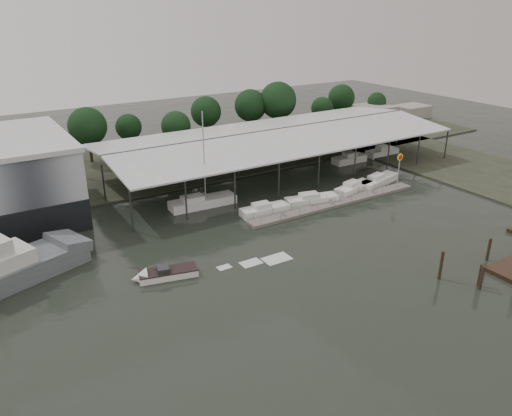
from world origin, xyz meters
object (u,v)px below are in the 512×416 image
shell_fuel_sign (399,164)px  speedboat_underway (163,274)px  white_sailboat (202,202)px  grey_trawler (1,271)px

shell_fuel_sign → speedboat_underway: shell_fuel_sign is taller
shell_fuel_sign → white_sailboat: bearing=161.6°
grey_trawler → white_sailboat: white_sailboat is taller
shell_fuel_sign → white_sailboat: size_ratio=0.41×
grey_trawler → white_sailboat: bearing=-2.4°
white_sailboat → speedboat_underway: size_ratio=0.77×
shell_fuel_sign → white_sailboat: white_sailboat is taller
shell_fuel_sign → white_sailboat: (-28.17, 9.39, -3.27)m
shell_fuel_sign → speedboat_underway: size_ratio=0.32×
grey_trawler → white_sailboat: 27.28m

